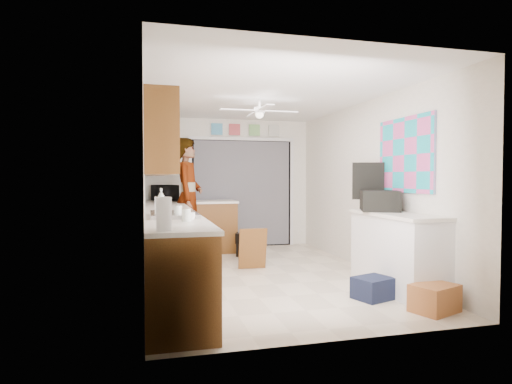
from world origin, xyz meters
TOP-DOWN VIEW (x-y plane):
  - floor at (0.00, 0.00)m, footprint 5.00×5.00m
  - ceiling at (0.00, 0.00)m, footprint 5.00×5.00m
  - wall_back at (0.00, 2.50)m, footprint 3.20×0.00m
  - wall_front at (0.00, -2.50)m, footprint 3.20×0.00m
  - wall_left at (-1.60, 0.00)m, footprint 0.00×5.00m
  - wall_right at (1.60, 0.00)m, footprint 0.00×5.00m
  - left_base_cabinets at (-1.30, 0.00)m, footprint 0.60×4.80m
  - left_countertop at (-1.29, 0.00)m, footprint 0.62×4.80m
  - upper_cabinets at (-1.44, 0.20)m, footprint 0.32×4.00m
  - sink_basin at (-1.29, -1.00)m, footprint 0.50×0.76m
  - faucet at (-1.48, -1.00)m, footprint 0.03×0.03m
  - peninsula_base at (-0.50, 2.00)m, footprint 1.00×0.60m
  - peninsula_top at (-0.50, 2.00)m, footprint 1.04×0.64m
  - back_opening_recess at (0.25, 2.47)m, footprint 2.00×0.06m
  - curtain_panel at (0.25, 2.43)m, footprint 1.90×0.03m
  - door_trim_left at (-0.77, 2.44)m, footprint 0.06×0.04m
  - door_trim_right at (1.27, 2.44)m, footprint 0.06×0.04m
  - door_trim_head at (0.25, 2.44)m, footprint 2.10×0.04m
  - header_frame_1 at (-0.25, 2.47)m, footprint 0.22×0.02m
  - header_frame_2 at (0.10, 2.47)m, footprint 0.22×0.02m
  - header_frame_3 at (0.50, 2.47)m, footprint 0.22×0.02m
  - header_frame_4 at (0.90, 2.47)m, footprint 0.22×0.02m
  - route66_sign at (-0.95, 2.47)m, footprint 0.22×0.02m
  - right_counter_base at (1.35, -1.20)m, footprint 0.50×1.40m
  - right_counter_top at (1.34, -1.20)m, footprint 0.54×1.44m
  - abstract_painting at (1.58, -1.00)m, footprint 0.03×1.15m
  - ceiling_fan at (0.00, 0.20)m, footprint 1.14×1.14m
  - microwave at (-1.25, 2.13)m, footprint 0.50×0.61m
  - soap_bottle at (-1.43, -1.27)m, footprint 0.14×0.14m
  - cup at (-1.17, -1.53)m, footprint 0.11×0.11m
  - jar_a at (-1.21, -1.57)m, footprint 0.10×0.10m
  - jar_b at (-1.25, -1.12)m, footprint 0.11×0.11m
  - paper_towel_roll at (-1.45, -2.25)m, footprint 0.13×0.13m
  - suitcase at (1.32, -0.84)m, footprint 0.66×0.74m
  - suitcase_rim at (1.32, -0.84)m, footprint 0.64×0.71m
  - suitcase_lid at (1.32, -0.55)m, footprint 0.40×0.20m
  - cardboard_box at (1.25, -2.03)m, footprint 0.54×0.47m
  - navy_crate at (0.88, -1.46)m, footprint 0.48×0.44m
  - cabinet_door_panel at (-0.06, 0.37)m, footprint 0.42×0.18m
  - man at (-0.90, 1.55)m, footprint 0.67×0.85m
  - dog at (0.04, 1.29)m, footprint 0.41×0.62m

SIDE VIEW (x-z plane):
  - floor at x=0.00m, z-range 0.00..0.00m
  - navy_crate at x=0.88m, z-range 0.00..0.24m
  - cardboard_box at x=1.25m, z-range 0.00..0.28m
  - dog at x=0.04m, z-range 0.00..0.45m
  - cabinet_door_panel at x=-0.06m, z-range 0.00..0.62m
  - left_base_cabinets at x=-1.30m, z-range 0.00..0.90m
  - peninsula_base at x=-0.50m, z-range 0.00..0.90m
  - right_counter_base at x=1.35m, z-range 0.00..0.90m
  - left_countertop at x=-1.29m, z-range 0.90..0.94m
  - peninsula_top at x=-0.50m, z-range 0.90..0.94m
  - right_counter_top at x=1.34m, z-range 0.90..0.94m
  - sink_basin at x=-1.29m, z-range 0.92..0.98m
  - suitcase_rim at x=1.32m, z-range 0.95..0.97m
  - cup at x=-1.17m, z-range 0.94..1.03m
  - jar_a at x=-1.21m, z-range 0.94..1.07m
  - jar_b at x=-1.25m, z-range 0.94..1.07m
  - man at x=-0.90m, z-range 0.00..2.04m
  - faucet at x=-1.48m, z-range 0.94..1.16m
  - back_opening_recess at x=0.25m, z-range 0.00..2.10m
  - door_trim_left at x=-0.77m, z-range 0.00..2.10m
  - door_trim_right at x=1.27m, z-range 0.00..2.10m
  - curtain_panel at x=0.25m, z-range 0.03..2.08m
  - suitcase at x=1.32m, z-range 0.94..1.20m
  - paper_towel_roll at x=-1.45m, z-range 0.94..1.21m
  - microwave at x=-1.25m, z-range 0.94..1.23m
  - soap_bottle at x=-1.43m, z-range 0.94..1.26m
  - wall_back at x=0.00m, z-range -0.35..2.85m
  - wall_front at x=0.00m, z-range -0.35..2.85m
  - wall_left at x=-1.60m, z-range -1.25..3.75m
  - wall_right at x=1.60m, z-range -1.25..3.75m
  - suitcase_lid at x=1.32m, z-range 1.07..1.57m
  - abstract_painting at x=1.58m, z-range 1.17..2.12m
  - upper_cabinets at x=-1.44m, z-range 1.40..2.20m
  - door_trim_head at x=0.25m, z-range 2.09..2.15m
  - header_frame_1 at x=-0.25m, z-range 2.19..2.41m
  - header_frame_2 at x=0.10m, z-range 2.19..2.41m
  - header_frame_3 at x=0.50m, z-range 2.19..2.41m
  - header_frame_4 at x=0.90m, z-range 2.19..2.41m
  - route66_sign at x=-0.95m, z-range 2.17..2.43m
  - ceiling_fan at x=0.00m, z-range 2.20..2.44m
  - ceiling at x=0.00m, z-range 2.50..2.50m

